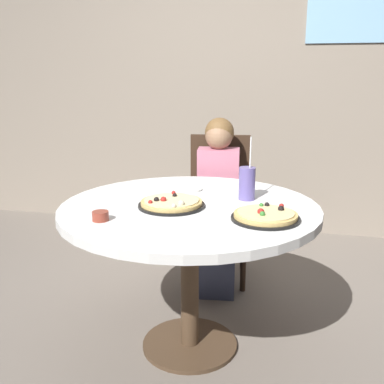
{
  "coord_description": "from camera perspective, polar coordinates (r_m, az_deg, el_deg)",
  "views": [
    {
      "loc": [
        0.47,
        -2.0,
        1.35
      ],
      "look_at": [
        0.0,
        0.05,
        0.8
      ],
      "focal_mm": 42.61,
      "sensor_mm": 36.0,
      "label": 1
    }
  ],
  "objects": [
    {
      "name": "soda_cup",
      "position": [
        2.23,
        6.9,
        1.09
      ],
      "size": [
        0.08,
        0.08,
        0.31
      ],
      "color": "#6659A5",
      "rests_on": "dining_table"
    },
    {
      "name": "pizza_veggie",
      "position": [
        2.11,
        -2.59,
        -1.41
      ],
      "size": [
        0.31,
        0.31,
        0.05
      ],
      "color": "black",
      "rests_on": "dining_table"
    },
    {
      "name": "pizza_cheese",
      "position": [
        1.95,
        9.2,
        -2.96
      ],
      "size": [
        0.29,
        0.29,
        0.05
      ],
      "color": "black",
      "rests_on": "dining_table"
    },
    {
      "name": "diner_child",
      "position": [
        2.89,
        3.17,
        -2.76
      ],
      "size": [
        0.29,
        0.42,
        1.08
      ],
      "color": "#3F4766",
      "rests_on": "ground_plane"
    },
    {
      "name": "plate_small",
      "position": [
        2.41,
        -0.86,
        0.38
      ],
      "size": [
        0.18,
        0.18,
        0.01
      ],
      "primitive_type": "cylinder",
      "color": "white",
      "rests_on": "dining_table"
    },
    {
      "name": "dining_table",
      "position": [
        2.17,
        -0.3,
        -4.09
      ],
      "size": [
        1.22,
        1.22,
        0.75
      ],
      "color": "white",
      "rests_on": "ground_plane"
    },
    {
      "name": "ground_plane",
      "position": [
        2.46,
        -0.28,
        -18.65
      ],
      "size": [
        8.0,
        8.0,
        0.0
      ],
      "primitive_type": "plane",
      "color": "slate"
    },
    {
      "name": "wall_with_window",
      "position": [
        3.98,
        6.46,
        16.07
      ],
      "size": [
        5.2,
        0.13,
        2.9
      ],
      "color": "gray",
      "rests_on": "ground_plane"
    },
    {
      "name": "chair_wooden",
      "position": [
        3.06,
        3.41,
        -0.91
      ],
      "size": [
        0.45,
        0.45,
        0.95
      ],
      "color": "#382619",
      "rests_on": "ground_plane"
    },
    {
      "name": "sauce_bowl",
      "position": [
        1.95,
        -11.39,
        -2.97
      ],
      "size": [
        0.07,
        0.07,
        0.04
      ],
      "primitive_type": "cylinder",
      "color": "brown",
      "rests_on": "dining_table"
    }
  ]
}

